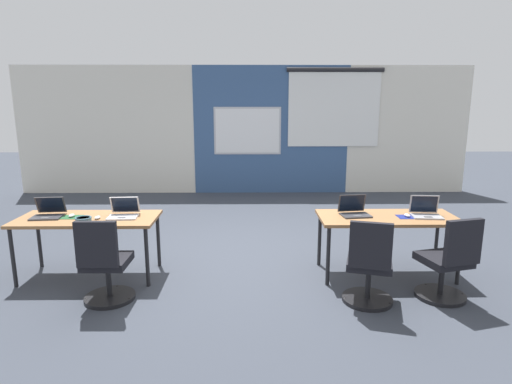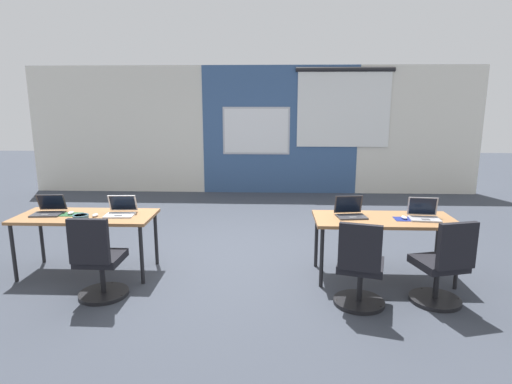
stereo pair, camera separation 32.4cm
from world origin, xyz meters
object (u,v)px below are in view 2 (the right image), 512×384
at_px(desk_near_right, 384,223).
at_px(laptop_near_right_inner, 350,212).
at_px(laptop_near_left_inner, 121,211).
at_px(chair_near_left_inner, 99,265).
at_px(laptop_near_right_end, 424,214).
at_px(chair_near_right_end, 442,270).
at_px(mouse_near_left_end, 71,213).
at_px(mouse_near_left_inner, 95,215).
at_px(laptop_near_left_end, 49,210).
at_px(snack_bowl, 81,217).
at_px(mouse_near_right_end, 404,217).
at_px(chair_near_right_inner, 360,272).
at_px(desk_near_left, 86,220).

distance_m(desk_near_right, laptop_near_right_inner, 0.40).
distance_m(laptop_near_left_inner, chair_near_left_inner, 0.82).
xyz_separation_m(laptop_near_right_end, chair_near_right_end, (-0.02, -0.68, -0.39)).
distance_m(laptop_near_right_end, chair_near_right_end, 0.79).
bearing_deg(mouse_near_left_end, mouse_near_left_inner, -13.37).
bearing_deg(laptop_near_left_end, snack_bowl, -31.31).
distance_m(laptop_near_right_end, mouse_near_right_end, 0.23).
relative_size(laptop_near_left_inner, laptop_near_right_inner, 0.96).
xyz_separation_m(mouse_near_left_inner, mouse_near_right_end, (3.57, 0.03, 0.00)).
bearing_deg(chair_near_right_inner, snack_bowl, 5.63).
xyz_separation_m(chair_near_left_inner, laptop_near_right_inner, (2.71, 0.75, 0.39)).
bearing_deg(laptop_near_right_end, mouse_near_left_inner, -173.64).
xyz_separation_m(laptop_near_left_end, snack_bowl, (0.50, -0.25, -0.01)).
distance_m(mouse_near_left_inner, laptop_near_left_end, 0.61).
bearing_deg(desk_near_right, mouse_near_right_end, -9.18).
distance_m(laptop_near_right_end, chair_near_right_inner, 1.22).
relative_size(mouse_near_left_end, laptop_near_right_end, 0.30).
bearing_deg(chair_near_right_end, desk_near_left, -24.59).
bearing_deg(chair_near_right_end, chair_near_left_inner, -14.60).
bearing_deg(laptop_near_right_end, snack_bowl, -171.51).
xyz_separation_m(mouse_near_left_end, laptop_near_right_inner, (3.30, 0.05, 0.03)).
xyz_separation_m(laptop_near_left_end, chair_near_right_end, (4.39, -0.72, -0.39)).
relative_size(laptop_near_left_inner, mouse_near_right_end, 3.27).
bearing_deg(mouse_near_left_inner, mouse_near_right_end, 0.51).
xyz_separation_m(laptop_near_left_inner, laptop_near_right_inner, (2.71, 0.03, 0.00)).
xyz_separation_m(mouse_near_left_end, laptop_near_right_end, (4.13, -0.01, 0.03)).
bearing_deg(chair_near_left_inner, chair_near_right_inner, 178.96).
bearing_deg(mouse_near_left_inner, chair_near_right_end, -9.30).
distance_m(desk_near_left, mouse_near_left_inner, 0.17).
xyz_separation_m(desk_near_left, laptop_near_right_end, (3.94, -0.00, 0.11)).
xyz_separation_m(chair_near_left_inner, chair_near_right_end, (3.51, 0.00, 0.00)).
height_order(laptop_near_right_inner, snack_bowl, laptop_near_right_inner).
distance_m(mouse_near_left_end, mouse_near_right_end, 3.90).
distance_m(desk_near_left, chair_near_right_inner, 3.19).
xyz_separation_m(desk_near_right, laptop_near_left_inner, (-3.09, 0.03, 0.11)).
bearing_deg(mouse_near_left_end, laptop_near_right_end, -0.17).
xyz_separation_m(mouse_near_right_end, snack_bowl, (-3.68, -0.18, 0.01)).
bearing_deg(laptop_near_left_inner, snack_bowl, -150.85).
bearing_deg(chair_near_right_inner, laptop_near_left_end, 3.20).
xyz_separation_m(mouse_near_left_inner, chair_near_right_end, (3.78, -0.62, -0.36)).
bearing_deg(chair_near_right_inner, mouse_near_left_end, 2.54).
distance_m(laptop_near_right_end, snack_bowl, 3.91).
bearing_deg(laptop_near_left_inner, mouse_near_right_end, -4.85).
relative_size(mouse_near_left_end, laptop_near_right_inner, 0.29).
distance_m(chair_near_left_inner, laptop_near_left_end, 1.20).
height_order(desk_near_right, mouse_near_right_end, mouse_near_right_end).
height_order(laptop_near_left_end, chair_near_right_inner, laptop_near_left_end).
bearing_deg(laptop_near_right_inner, chair_near_right_inner, -99.88).
height_order(mouse_near_left_inner, chair_near_left_inner, chair_near_left_inner).
height_order(desk_near_left, laptop_near_left_inner, laptop_near_left_inner).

